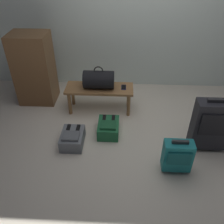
% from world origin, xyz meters
% --- Properties ---
extents(ground_plane, '(6.60, 6.60, 0.00)m').
position_xyz_m(ground_plane, '(0.00, 0.00, 0.00)').
color(ground_plane, beige).
extents(back_wall, '(6.00, 0.10, 2.80)m').
position_xyz_m(back_wall, '(0.00, 1.60, 1.40)').
color(back_wall, silver).
rests_on(back_wall, ground).
extents(bench, '(1.00, 0.36, 0.40)m').
position_xyz_m(bench, '(-0.58, 0.71, 0.34)').
color(bench, olive).
rests_on(bench, ground).
extents(duffel_bag_black, '(0.44, 0.26, 0.34)m').
position_xyz_m(duffel_bag_black, '(-0.58, 0.71, 0.53)').
color(duffel_bag_black, black).
rests_on(duffel_bag_black, bench).
extents(cell_phone, '(0.07, 0.14, 0.01)m').
position_xyz_m(cell_phone, '(-0.22, 0.73, 0.40)').
color(cell_phone, '#191E4C').
rests_on(cell_phone, bench).
extents(suitcase_upright_charcoal, '(0.44, 0.22, 0.74)m').
position_xyz_m(suitcase_upright_charcoal, '(0.84, -0.07, 0.38)').
color(suitcase_upright_charcoal, black).
rests_on(suitcase_upright_charcoal, ground).
extents(suitcase_small_teal, '(0.32, 0.19, 0.46)m').
position_xyz_m(suitcase_small_teal, '(0.39, -0.46, 0.24)').
color(suitcase_small_teal, '#14666B').
rests_on(suitcase_small_teal, ground).
extents(backpack_grey, '(0.28, 0.38, 0.21)m').
position_xyz_m(backpack_grey, '(-0.86, -0.08, 0.09)').
color(backpack_grey, slate).
rests_on(backpack_grey, ground).
extents(backpack_green, '(0.28, 0.38, 0.21)m').
position_xyz_m(backpack_green, '(-0.41, 0.15, 0.09)').
color(backpack_green, '#1E6038').
rests_on(backpack_green, ground).
extents(side_cabinet, '(0.56, 0.44, 1.10)m').
position_xyz_m(side_cabinet, '(-1.60, 0.95, 0.55)').
color(side_cabinet, brown).
rests_on(side_cabinet, ground).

